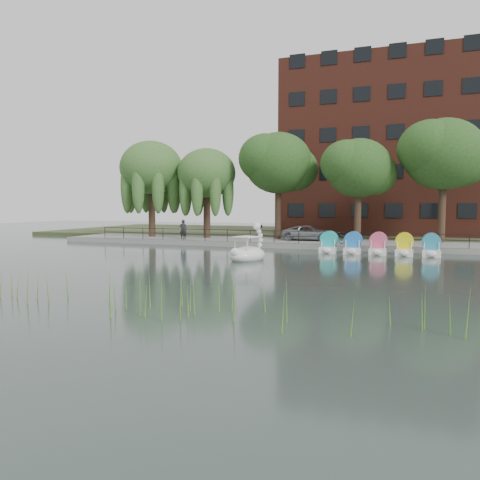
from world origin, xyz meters
The scene contains 17 objects.
ground_plane centered at (0.00, 0.00, 0.00)m, with size 120.00×120.00×0.00m, color #414F4C.
promenade centered at (0.00, 16.00, 0.20)m, with size 40.00×6.00×0.40m, color gray.
kerb centered at (0.00, 13.05, 0.20)m, with size 40.00×0.25×0.40m, color gray.
land_strip centered at (0.00, 30.00, 0.18)m, with size 60.00×22.00×0.36m, color #47512D.
railing centered at (0.00, 13.25, 1.15)m, with size 32.00×0.05×1.00m.
apartment_building centered at (7.00, 29.97, 9.36)m, with size 20.00×10.07×18.00m.
willow_left centered at (-13.00, 16.50, 6.87)m, with size 5.88×5.88×9.01m.
willow_mid centered at (-7.50, 17.00, 6.25)m, with size 5.32×5.32×8.15m.
broadleaf_center centered at (-1.00, 18.00, 7.06)m, with size 6.00×6.00×9.25m.
broadleaf_right centered at (6.00, 17.50, 6.39)m, with size 5.40×5.40×8.32m.
broadleaf_far centered at (12.50, 18.50, 7.40)m, with size 6.30×6.30×9.71m.
minivan centered at (2.08, 16.71, 1.12)m, with size 5.19×2.39×1.44m, color gray.
bicycle centered at (4.71, 14.40, 0.90)m, with size 1.72×0.60×1.00m, color gray.
pedestrian centered at (-8.51, 14.19, 1.39)m, with size 0.71×0.48×1.98m, color black.
swan_boat centered at (0.74, 4.81, 0.51)m, with size 2.58×3.17×2.32m.
pedal_boat_row centered at (8.09, 11.12, 0.61)m, with size 7.95×1.70×1.40m.
reed_bank centered at (2.00, -9.50, 0.60)m, with size 24.00×2.40×1.20m.
Camera 1 is at (10.15, -22.41, 3.44)m, focal length 35.00 mm.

